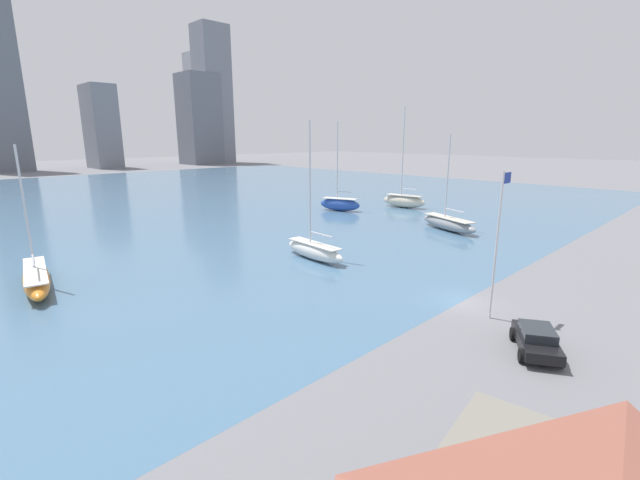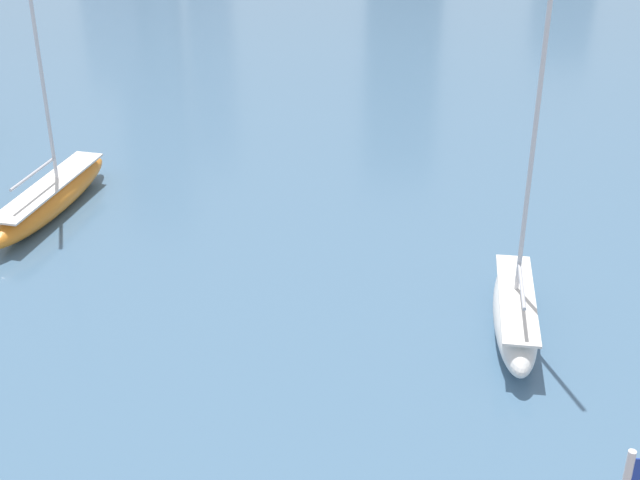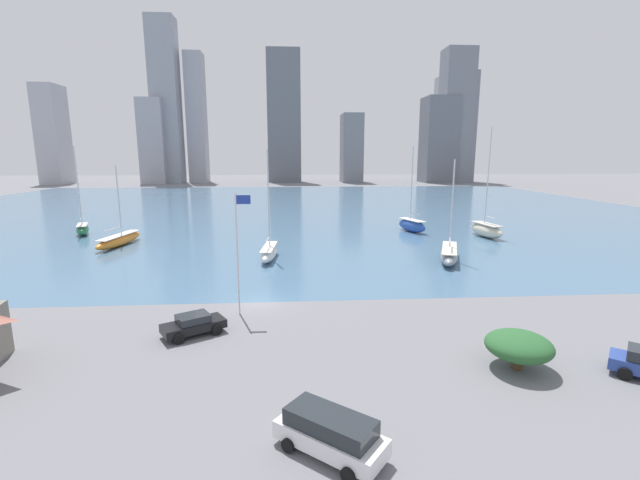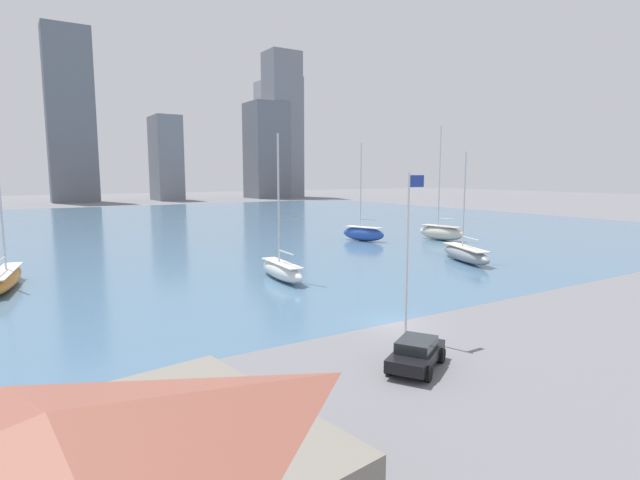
{
  "view_description": "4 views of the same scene",
  "coord_description": "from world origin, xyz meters",
  "px_view_note": "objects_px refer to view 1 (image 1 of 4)",
  "views": [
    {
      "loc": [
        -28.49,
        -13.81,
        11.92
      ],
      "look_at": [
        1.57,
        16.61,
        1.63
      ],
      "focal_mm": 24.0,
      "sensor_mm": 36.0,
      "label": 1
    },
    {
      "loc": [
        -5.75,
        -14.23,
        19.59
      ],
      "look_at": [
        -7.36,
        12.53,
        5.68
      ],
      "focal_mm": 50.0,
      "sensor_mm": 36.0,
      "label": 2
    },
    {
      "loc": [
        2.94,
        -36.32,
        12.82
      ],
      "look_at": [
        6.2,
        11.02,
        3.37
      ],
      "focal_mm": 24.0,
      "sensor_mm": 36.0,
      "label": 3
    },
    {
      "loc": [
        -21.35,
        -24.57,
        9.79
      ],
      "look_at": [
        5.84,
        18.29,
        3.12
      ],
      "focal_mm": 28.0,
      "sensor_mm": 36.0,
      "label": 4
    }
  ],
  "objects_px": {
    "sailboat_white": "(314,250)",
    "sailboat_blue": "(340,204)",
    "sailboat_gray": "(448,223)",
    "flag_pole": "(497,240)",
    "sailboat_orange": "(36,278)",
    "sailboat_cream": "(404,201)",
    "parked_sedan_black": "(536,339)"
  },
  "relations": [
    {
      "from": "sailboat_gray",
      "to": "sailboat_cream",
      "type": "distance_m",
      "value": 18.93
    },
    {
      "from": "sailboat_cream",
      "to": "sailboat_orange",
      "type": "bearing_deg",
      "value": 174.12
    },
    {
      "from": "sailboat_cream",
      "to": "parked_sedan_black",
      "type": "distance_m",
      "value": 51.81
    },
    {
      "from": "sailboat_gray",
      "to": "sailboat_blue",
      "type": "relative_size",
      "value": 0.86
    },
    {
      "from": "flag_pole",
      "to": "sailboat_cream",
      "type": "xyz_separation_m",
      "value": [
        35.16,
        31.21,
        -4.22
      ]
    },
    {
      "from": "flag_pole",
      "to": "sailboat_white",
      "type": "height_order",
      "value": "sailboat_white"
    },
    {
      "from": "sailboat_blue",
      "to": "sailboat_gray",
      "type": "bearing_deg",
      "value": -113.1
    },
    {
      "from": "parked_sedan_black",
      "to": "sailboat_cream",
      "type": "bearing_deg",
      "value": 101.98
    },
    {
      "from": "sailboat_cream",
      "to": "sailboat_white",
      "type": "relative_size",
      "value": 1.26
    },
    {
      "from": "sailboat_gray",
      "to": "sailboat_orange",
      "type": "distance_m",
      "value": 45.65
    },
    {
      "from": "flag_pole",
      "to": "sailboat_cream",
      "type": "relative_size",
      "value": 0.58
    },
    {
      "from": "sailboat_gray",
      "to": "sailboat_cream",
      "type": "bearing_deg",
      "value": 73.2
    },
    {
      "from": "flag_pole",
      "to": "sailboat_gray",
      "type": "height_order",
      "value": "sailboat_gray"
    },
    {
      "from": "flag_pole",
      "to": "sailboat_white",
      "type": "bearing_deg",
      "value": 85.59
    },
    {
      "from": "sailboat_white",
      "to": "sailboat_orange",
      "type": "xyz_separation_m",
      "value": [
        -21.89,
        9.67,
        -0.09
      ]
    },
    {
      "from": "sailboat_gray",
      "to": "parked_sedan_black",
      "type": "height_order",
      "value": "sailboat_gray"
    },
    {
      "from": "parked_sedan_black",
      "to": "sailboat_blue",
      "type": "bearing_deg",
      "value": 115.08
    },
    {
      "from": "sailboat_blue",
      "to": "sailboat_white",
      "type": "bearing_deg",
      "value": -162.15
    },
    {
      "from": "sailboat_blue",
      "to": "parked_sedan_black",
      "type": "bearing_deg",
      "value": -144.08
    },
    {
      "from": "sailboat_gray",
      "to": "sailboat_orange",
      "type": "bearing_deg",
      "value": -174.41
    },
    {
      "from": "sailboat_cream",
      "to": "parked_sedan_black",
      "type": "xyz_separation_m",
      "value": [
        -38.07,
        -35.15,
        -0.4
      ]
    },
    {
      "from": "sailboat_gray",
      "to": "sailboat_blue",
      "type": "bearing_deg",
      "value": 107.79
    },
    {
      "from": "sailboat_cream",
      "to": "sailboat_blue",
      "type": "distance_m",
      "value": 11.82
    },
    {
      "from": "sailboat_blue",
      "to": "sailboat_cream",
      "type": "bearing_deg",
      "value": -47.74
    },
    {
      "from": "sailboat_orange",
      "to": "parked_sedan_black",
      "type": "xyz_separation_m",
      "value": [
        17.54,
        -32.32,
        -0.06
      ]
    },
    {
      "from": "sailboat_cream",
      "to": "flag_pole",
      "type": "bearing_deg",
      "value": -147.19
    },
    {
      "from": "sailboat_white",
      "to": "sailboat_orange",
      "type": "height_order",
      "value": "sailboat_white"
    },
    {
      "from": "sailboat_white",
      "to": "sailboat_blue",
      "type": "xyz_separation_m",
      "value": [
        23.27,
        18.02,
        0.21
      ]
    },
    {
      "from": "sailboat_cream",
      "to": "sailboat_blue",
      "type": "relative_size",
      "value": 1.19
    },
    {
      "from": "sailboat_gray",
      "to": "sailboat_orange",
      "type": "height_order",
      "value": "sailboat_gray"
    },
    {
      "from": "sailboat_gray",
      "to": "sailboat_blue",
      "type": "distance_m",
      "value": 20.51
    },
    {
      "from": "sailboat_white",
      "to": "parked_sedan_black",
      "type": "xyz_separation_m",
      "value": [
        -4.35,
        -22.65,
        -0.15
      ]
    }
  ]
}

